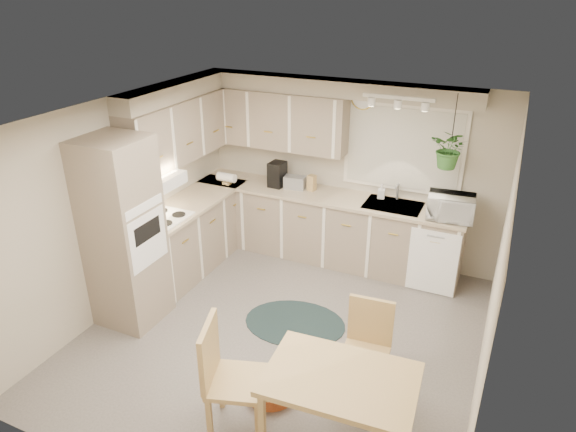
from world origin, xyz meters
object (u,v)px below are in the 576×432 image
object	(u,v)px
chair_left	(237,379)
braided_rug	(295,323)
dining_table	(339,412)
pet_bed	(271,387)
microwave	(451,204)
chair_back	(365,354)

from	to	relation	value
chair_left	braided_rug	xyz separation A→B (m)	(-0.15, 1.53, -0.52)
dining_table	pet_bed	xyz separation A→B (m)	(-0.77, 0.32, -0.31)
microwave	chair_left	bearing A→B (deg)	-117.24
dining_table	pet_bed	distance (m)	0.88
dining_table	chair_back	world-z (taller)	chair_back
dining_table	braided_rug	bearing A→B (deg)	125.63
chair_left	braided_rug	size ratio (longest dim) A/B	0.92
dining_table	chair_left	xyz separation A→B (m)	(-0.84, -0.15, 0.16)
chair_left	microwave	distance (m)	3.27
chair_left	pet_bed	distance (m)	0.66
chair_left	pet_bed	world-z (taller)	chair_left
chair_left	microwave	size ratio (longest dim) A/B	1.97
dining_table	pet_bed	bearing A→B (deg)	157.56
braided_rug	microwave	world-z (taller)	microwave
chair_back	microwave	bearing A→B (deg)	-103.50
dining_table	pet_bed	size ratio (longest dim) A/B	2.35
braided_rug	microwave	size ratio (longest dim) A/B	2.13
chair_left	chair_back	bearing A→B (deg)	115.89
dining_table	microwave	world-z (taller)	microwave
pet_bed	microwave	xyz separation A→B (m)	(1.12, 2.52, 1.06)
chair_back	pet_bed	world-z (taller)	chair_back
chair_left	braided_rug	bearing A→B (deg)	168.08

